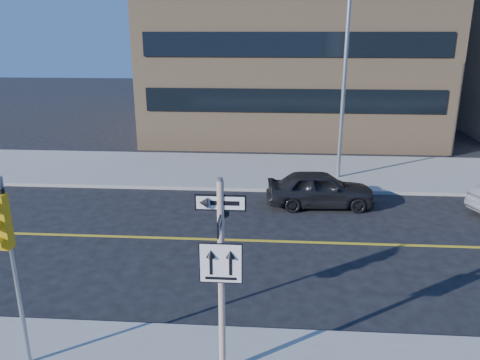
# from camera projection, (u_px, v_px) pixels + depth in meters

# --- Properties ---
(ground) EXTENTS (120.00, 120.00, 0.00)m
(ground) POSITION_uv_depth(u_px,v_px,m) (233.00, 308.00, 11.78)
(ground) COLOR black
(ground) RESTS_ON ground
(sign_pole) EXTENTS (0.92, 0.92, 4.06)m
(sign_pole) POSITION_uv_depth(u_px,v_px,m) (221.00, 269.00, 8.65)
(sign_pole) COLOR white
(sign_pole) RESTS_ON near_sidewalk
(traffic_signal) EXTENTS (0.32, 0.45, 4.00)m
(traffic_signal) POSITION_uv_depth(u_px,v_px,m) (4.00, 237.00, 8.60)
(traffic_signal) COLOR gray
(traffic_signal) RESTS_ON near_sidewalk
(parked_car_a) EXTENTS (1.93, 4.31, 1.44)m
(parked_car_a) POSITION_uv_depth(u_px,v_px,m) (320.00, 189.00, 18.45)
(parked_car_a) COLOR black
(parked_car_a) RESTS_ON ground
(streetlight_a) EXTENTS (0.55, 2.25, 8.00)m
(streetlight_a) POSITION_uv_depth(u_px,v_px,m) (345.00, 77.00, 20.30)
(streetlight_a) COLOR gray
(streetlight_a) RESTS_ON far_sidewalk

